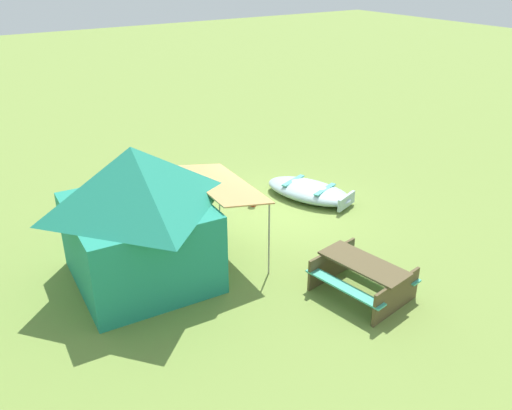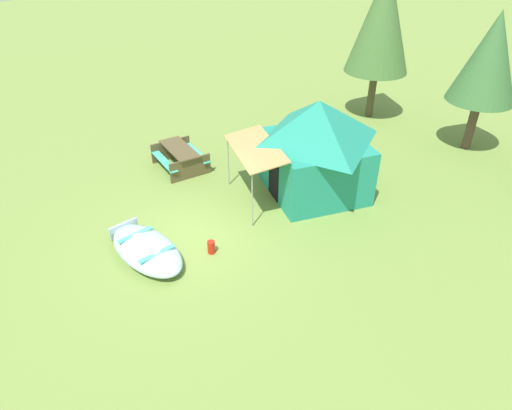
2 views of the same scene
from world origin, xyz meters
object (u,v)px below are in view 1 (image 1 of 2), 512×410
at_px(beached_rowboat, 309,191).
at_px(picnic_table, 363,274).
at_px(cooler_box, 189,270).
at_px(fuel_can, 253,199).
at_px(canvas_cabin_tent, 138,213).

distance_m(beached_rowboat, picnic_table, 4.73).
bearing_deg(cooler_box, fuel_can, -53.73).
bearing_deg(picnic_table, cooler_box, 46.82).
height_order(beached_rowboat, picnic_table, picnic_table).
relative_size(beached_rowboat, cooler_box, 5.10).
height_order(canvas_cabin_tent, cooler_box, canvas_cabin_tent).
bearing_deg(fuel_can, picnic_table, 174.97).
relative_size(picnic_table, cooler_box, 3.56).
bearing_deg(picnic_table, beached_rowboat, -25.04).
height_order(picnic_table, fuel_can, picnic_table).
bearing_deg(canvas_cabin_tent, fuel_can, -65.85).
height_order(beached_rowboat, cooler_box, beached_rowboat).
distance_m(beached_rowboat, canvas_cabin_tent, 5.78).
xyz_separation_m(canvas_cabin_tent, cooler_box, (-0.51, -0.83, -1.37)).
bearing_deg(canvas_cabin_tent, cooler_box, -121.40).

